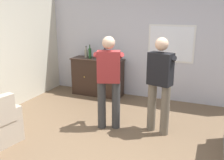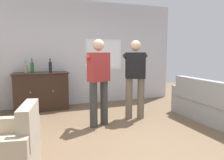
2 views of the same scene
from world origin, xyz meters
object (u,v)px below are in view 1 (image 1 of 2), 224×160
object	(u,v)px
sideboard_cabinet	(98,77)
bottle_spirits_clear	(105,54)
bottle_liquor_amber	(86,53)
person_standing_left	(109,79)
bottle_wine_green	(90,53)
person_standing_right	(160,81)

from	to	relation	value
sideboard_cabinet	bottle_spirits_clear	world-z (taller)	bottle_spirits_clear
bottle_liquor_amber	bottle_spirits_clear	bearing A→B (deg)	-9.62
bottle_spirits_clear	person_standing_left	size ratio (longest dim) A/B	0.20
sideboard_cabinet	bottle_spirits_clear	xyz separation A→B (m)	(0.23, -0.06, 0.60)
bottle_wine_green	person_standing_right	world-z (taller)	person_standing_right
person_standing_left	person_standing_right	world-z (taller)	same
sideboard_cabinet	bottle_spirits_clear	size ratio (longest dim) A/B	3.83
person_standing_left	bottle_spirits_clear	bearing A→B (deg)	116.37
bottle_spirits_clear	person_standing_left	bearing A→B (deg)	-63.63
bottle_wine_green	person_standing_right	xyz separation A→B (m)	(2.05, -1.38, -0.13)
bottle_wine_green	bottle_liquor_amber	world-z (taller)	bottle_wine_green
bottle_spirits_clear	person_standing_right	world-z (taller)	person_standing_right
sideboard_cabinet	person_standing_left	xyz separation A→B (m)	(0.99, -1.59, 0.47)
bottle_liquor_amber	person_standing_right	bearing A→B (deg)	-33.52
bottle_spirits_clear	bottle_wine_green	bearing A→B (deg)	176.97
person_standing_right	bottle_wine_green	bearing A→B (deg)	146.06
person_standing_left	person_standing_right	bearing A→B (deg)	11.04
bottle_liquor_amber	person_standing_right	xyz separation A→B (m)	(2.19, -1.45, -0.11)
bottle_spirits_clear	person_standing_right	size ratio (longest dim) A/B	0.20
bottle_wine_green	person_standing_right	bearing A→B (deg)	-33.94
sideboard_cabinet	person_standing_right	size ratio (longest dim) A/B	0.78
bottle_wine_green	person_standing_left	size ratio (longest dim) A/B	0.20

